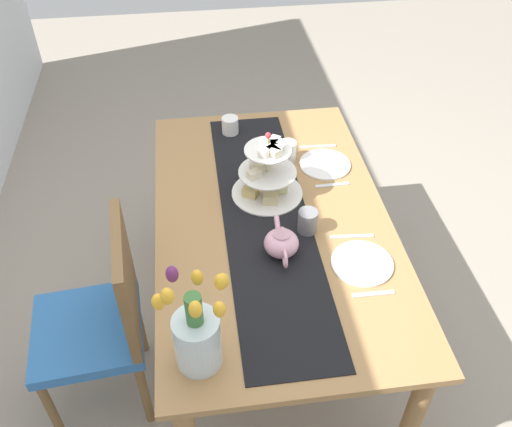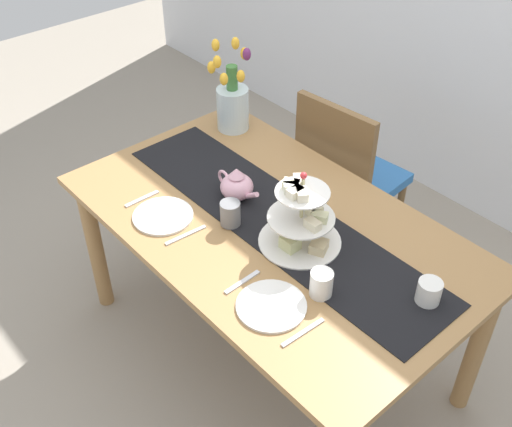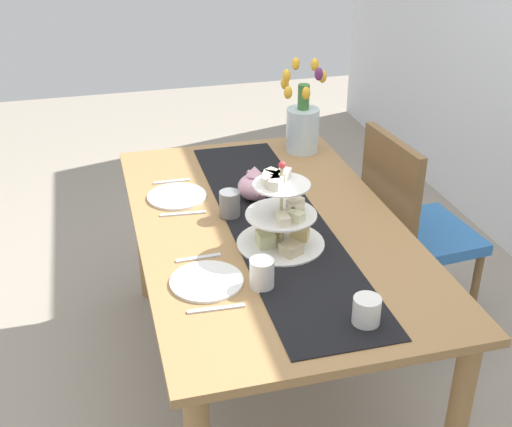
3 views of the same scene
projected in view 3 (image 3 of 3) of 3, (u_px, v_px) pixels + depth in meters
ground_plane at (267, 378)px, 2.74m from camera, size 8.00×8.00×0.00m
dining_table at (268, 247)px, 2.44m from camera, size 1.59×0.94×0.73m
chair_left at (410, 224)px, 2.86m from camera, size 0.45×0.45×0.91m
table_runner at (276, 222)px, 2.40m from camera, size 1.48×0.34×0.00m
tiered_cake_stand at (282, 219)px, 2.22m from camera, size 0.30×0.30×0.30m
teapot at (255, 186)px, 2.54m from camera, size 0.24×0.13×0.14m
tulip_vase at (302, 122)px, 2.94m from camera, size 0.21×0.22×0.40m
cream_jug at (367, 311)px, 1.86m from camera, size 0.08×0.08×0.08m
dinner_plate_left at (177, 196)px, 2.58m from camera, size 0.23×0.23×0.01m
fork_left at (172, 181)px, 2.71m from camera, size 0.02×0.15×0.01m
knife_left at (183, 214)px, 2.46m from camera, size 0.03×0.17×0.01m
dinner_plate_right at (207, 281)px, 2.06m from camera, size 0.23×0.23×0.01m
fork_right at (198, 258)px, 2.19m from camera, size 0.02×0.15×0.01m
knife_right at (216, 309)px, 1.94m from camera, size 0.02×0.17×0.01m
mug_grey at (230, 204)px, 2.42m from camera, size 0.08×0.08×0.09m
mug_white_text at (262, 274)px, 2.02m from camera, size 0.08×0.08×0.09m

